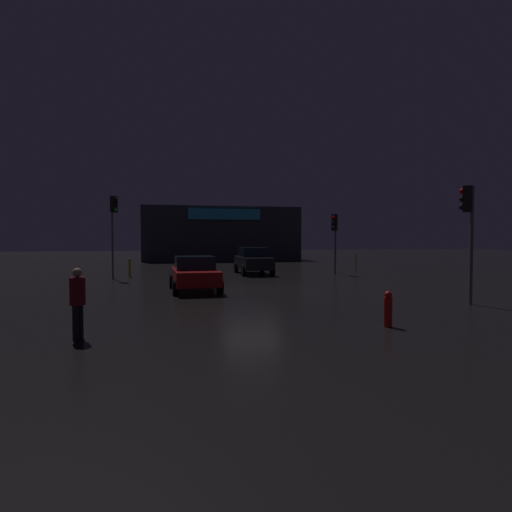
{
  "coord_description": "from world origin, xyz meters",
  "views": [
    {
      "loc": [
        -4.13,
        -19.06,
        2.29
      ],
      "look_at": [
        0.65,
        2.03,
        1.39
      ],
      "focal_mm": 31.02,
      "sensor_mm": 36.0,
      "label": 1
    }
  ],
  "objects_px": {
    "store_building": "(219,234)",
    "fire_hydrant": "(388,309)",
    "traffic_signal_main": "(468,215)",
    "car_near": "(195,273)",
    "traffic_signal_opposite": "(335,229)",
    "pedestrian": "(78,298)",
    "car_far": "(253,260)",
    "traffic_signal_cross_left": "(114,215)"
  },
  "relations": [
    {
      "from": "store_building",
      "to": "traffic_signal_main",
      "type": "distance_m",
      "value": 33.0
    },
    {
      "from": "fire_hydrant",
      "to": "car_far",
      "type": "bearing_deg",
      "value": 89.44
    },
    {
      "from": "traffic_signal_main",
      "to": "car_near",
      "type": "height_order",
      "value": "traffic_signal_main"
    },
    {
      "from": "traffic_signal_cross_left",
      "to": "car_far",
      "type": "bearing_deg",
      "value": 11.0
    },
    {
      "from": "car_far",
      "to": "pedestrian",
      "type": "bearing_deg",
      "value": -114.85
    },
    {
      "from": "car_far",
      "to": "store_building",
      "type": "bearing_deg",
      "value": 88.53
    },
    {
      "from": "traffic_signal_cross_left",
      "to": "car_near",
      "type": "height_order",
      "value": "traffic_signal_cross_left"
    },
    {
      "from": "traffic_signal_opposite",
      "to": "fire_hydrant",
      "type": "relative_size",
      "value": 4.07
    },
    {
      "from": "traffic_signal_main",
      "to": "fire_hydrant",
      "type": "bearing_deg",
      "value": -147.76
    },
    {
      "from": "traffic_signal_main",
      "to": "traffic_signal_opposite",
      "type": "distance_m",
      "value": 12.72
    },
    {
      "from": "pedestrian",
      "to": "store_building",
      "type": "bearing_deg",
      "value": 77.0
    },
    {
      "from": "car_far",
      "to": "traffic_signal_cross_left",
      "type": "bearing_deg",
      "value": -169.0
    },
    {
      "from": "pedestrian",
      "to": "traffic_signal_opposite",
      "type": "bearing_deg",
      "value": 50.61
    },
    {
      "from": "traffic_signal_main",
      "to": "car_near",
      "type": "bearing_deg",
      "value": 146.09
    },
    {
      "from": "traffic_signal_opposite",
      "to": "car_near",
      "type": "xyz_separation_m",
      "value": [
        -9.29,
        -6.8,
        -2.06
      ]
    },
    {
      "from": "pedestrian",
      "to": "fire_hydrant",
      "type": "bearing_deg",
      "value": -1.83
    },
    {
      "from": "traffic_signal_opposite",
      "to": "car_far",
      "type": "bearing_deg",
      "value": 165.95
    },
    {
      "from": "store_building",
      "to": "traffic_signal_opposite",
      "type": "relative_size",
      "value": 4.17
    },
    {
      "from": "traffic_signal_cross_left",
      "to": "traffic_signal_opposite",
      "type": "bearing_deg",
      "value": 1.58
    },
    {
      "from": "fire_hydrant",
      "to": "traffic_signal_main",
      "type": "bearing_deg",
      "value": 32.24
    },
    {
      "from": "traffic_signal_opposite",
      "to": "pedestrian",
      "type": "xyz_separation_m",
      "value": [
        -12.63,
        -15.38,
        -1.88
      ]
    },
    {
      "from": "traffic_signal_main",
      "to": "traffic_signal_cross_left",
      "type": "distance_m",
      "value": 17.7
    },
    {
      "from": "store_building",
      "to": "car_far",
      "type": "distance_m",
      "value": 18.9
    },
    {
      "from": "store_building",
      "to": "car_near",
      "type": "xyz_separation_m",
      "value": [
        -4.84,
        -26.84,
        -1.94
      ]
    },
    {
      "from": "car_far",
      "to": "car_near",
      "type": "bearing_deg",
      "value": -118.48
    },
    {
      "from": "traffic_signal_cross_left",
      "to": "car_near",
      "type": "relative_size",
      "value": 1.11
    },
    {
      "from": "store_building",
      "to": "traffic_signal_cross_left",
      "type": "bearing_deg",
      "value": -113.1
    },
    {
      "from": "store_building",
      "to": "traffic_signal_opposite",
      "type": "height_order",
      "value": "store_building"
    },
    {
      "from": "traffic_signal_main",
      "to": "car_near",
      "type": "xyz_separation_m",
      "value": [
        -8.8,
        5.92,
        -2.31
      ]
    },
    {
      "from": "traffic_signal_main",
      "to": "car_near",
      "type": "distance_m",
      "value": 10.85
    },
    {
      "from": "store_building",
      "to": "pedestrian",
      "type": "distance_m",
      "value": 36.4
    },
    {
      "from": "store_building",
      "to": "pedestrian",
      "type": "bearing_deg",
      "value": -103.0
    },
    {
      "from": "car_near",
      "to": "fire_hydrant",
      "type": "bearing_deg",
      "value": -64.58
    },
    {
      "from": "car_far",
      "to": "fire_hydrant",
      "type": "height_order",
      "value": "car_far"
    },
    {
      "from": "store_building",
      "to": "traffic_signal_cross_left",
      "type": "height_order",
      "value": "store_building"
    },
    {
      "from": "car_near",
      "to": "pedestrian",
      "type": "xyz_separation_m",
      "value": [
        -3.34,
        -8.58,
        0.18
      ]
    },
    {
      "from": "traffic_signal_opposite",
      "to": "traffic_signal_cross_left",
      "type": "xyz_separation_m",
      "value": [
        -13.16,
        -0.36,
        0.72
      ]
    },
    {
      "from": "traffic_signal_opposite",
      "to": "car_near",
      "type": "height_order",
      "value": "traffic_signal_opposite"
    },
    {
      "from": "store_building",
      "to": "fire_hydrant",
      "type": "xyz_separation_m",
      "value": [
        -0.65,
        -35.66,
        -2.23
      ]
    },
    {
      "from": "fire_hydrant",
      "to": "traffic_signal_opposite",
      "type": "bearing_deg",
      "value": 71.93
    },
    {
      "from": "traffic_signal_main",
      "to": "pedestrian",
      "type": "relative_size",
      "value": 2.51
    },
    {
      "from": "traffic_signal_opposite",
      "to": "fire_hydrant",
      "type": "bearing_deg",
      "value": -108.07
    }
  ]
}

